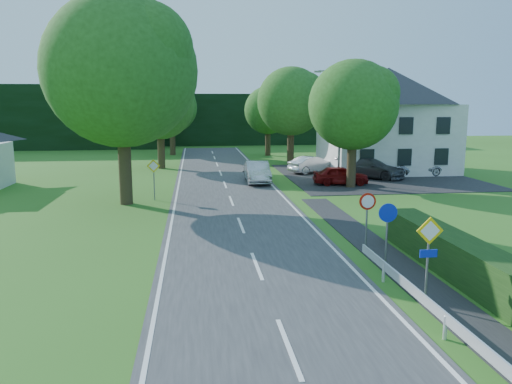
{
  "coord_description": "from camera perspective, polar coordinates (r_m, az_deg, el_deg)",
  "views": [
    {
      "loc": [
        -2.09,
        -4.66,
        5.64
      ],
      "look_at": [
        0.76,
        18.38,
        1.53
      ],
      "focal_mm": 35.0,
      "sensor_mm": 36.0,
      "label": 1
    }
  ],
  "objects": [
    {
      "name": "road",
      "position": [
        25.37,
        -2.16,
        -2.77
      ],
      "size": [
        7.0,
        80.0,
        0.04
      ],
      "primitive_type": "cube",
      "color": "#353537",
      "rests_on": "ground"
    },
    {
      "name": "parking_pad",
      "position": [
        40.59,
        13.33,
        1.8
      ],
      "size": [
        14.0,
        16.0,
        0.04
      ],
      "primitive_type": "cube",
      "color": "black",
      "rests_on": "ground"
    },
    {
      "name": "line_edge_left",
      "position": [
        25.31,
        -9.52,
        -2.88
      ],
      "size": [
        0.12,
        80.0,
        0.01
      ],
      "primitive_type": "cube",
      "color": "white",
      "rests_on": "road"
    },
    {
      "name": "line_edge_right",
      "position": [
        25.84,
        5.04,
        -2.51
      ],
      "size": [
        0.12,
        80.0,
        0.01
      ],
      "primitive_type": "cube",
      "color": "white",
      "rests_on": "road"
    },
    {
      "name": "line_centre",
      "position": [
        25.37,
        -2.16,
        -2.72
      ],
      "size": [
        0.12,
        80.0,
        0.01
      ],
      "primitive_type": null,
      "color": "white",
      "rests_on": "road"
    },
    {
      "name": "tree_main",
      "position": [
        28.92,
        -15.07,
        10.05
      ],
      "size": [
        9.4,
        9.4,
        11.64
      ],
      "primitive_type": null,
      "color": "#244D17",
      "rests_on": "ground"
    },
    {
      "name": "tree_left_far",
      "position": [
        44.77,
        -10.89,
        8.12
      ],
      "size": [
        7.0,
        7.0,
        8.58
      ],
      "primitive_type": null,
      "color": "#244D17",
      "rests_on": "ground"
    },
    {
      "name": "tree_right_far",
      "position": [
        47.54,
        4.01,
        8.69
      ],
      "size": [
        7.4,
        7.4,
        9.09
      ],
      "primitive_type": null,
      "color": "#244D17",
      "rests_on": "ground"
    },
    {
      "name": "tree_left_back",
      "position": [
        56.73,
        -9.59,
        8.27
      ],
      "size": [
        6.6,
        6.6,
        8.07
      ],
      "primitive_type": null,
      "color": "#244D17",
      "rests_on": "ground"
    },
    {
      "name": "tree_right_back",
      "position": [
        55.28,
        1.38,
        8.1
      ],
      "size": [
        6.2,
        6.2,
        7.56
      ],
      "primitive_type": null,
      "color": "#244D17",
      "rests_on": "ground"
    },
    {
      "name": "tree_right_mid",
      "position": [
        34.36,
        11.0,
        7.6
      ],
      "size": [
        7.0,
        7.0,
        8.58
      ],
      "primitive_type": null,
      "color": "#244D17",
      "rests_on": "ground"
    },
    {
      "name": "treeline_right",
      "position": [
        71.4,
        1.08,
        8.31
      ],
      "size": [
        30.0,
        5.0,
        7.0
      ],
      "primitive_type": "cube",
      "color": "black",
      "rests_on": "ground"
    },
    {
      "name": "house_white",
      "position": [
        43.74,
        14.68,
        8.09
      ],
      "size": [
        10.6,
        8.4,
        8.6
      ],
      "color": "silver",
      "rests_on": "ground"
    },
    {
      "name": "streetlight",
      "position": [
        36.13,
        9.36,
        8.03
      ],
      "size": [
        2.03,
        0.18,
        8.0
      ],
      "color": "slate",
      "rests_on": "ground"
    },
    {
      "name": "sign_priority_right",
      "position": [
        14.67,
        19.15,
        -5.72
      ],
      "size": [
        0.78,
        0.09,
        2.59
      ],
      "color": "slate",
      "rests_on": "ground"
    },
    {
      "name": "sign_roundabout",
      "position": [
        17.35,
        14.78,
        -3.52
      ],
      "size": [
        0.64,
        0.08,
        2.37
      ],
      "color": "slate",
      "rests_on": "ground"
    },
    {
      "name": "sign_speed_limit",
      "position": [
        19.15,
        12.6,
        -1.88
      ],
      "size": [
        0.64,
        0.11,
        2.37
      ],
      "color": "slate",
      "rests_on": "ground"
    },
    {
      "name": "sign_priority_left",
      "position": [
        29.99,
        -11.62,
        2.31
      ],
      "size": [
        0.78,
        0.09,
        2.44
      ],
      "color": "slate",
      "rests_on": "ground"
    },
    {
      "name": "moving_car",
      "position": [
        35.96,
        0.16,
        2.3
      ],
      "size": [
        1.74,
        4.66,
        1.52
      ],
      "primitive_type": "imported",
      "rotation": [
        0.0,
        0.0,
        -0.03
      ],
      "color": "#B7B7BC",
      "rests_on": "road"
    },
    {
      "name": "motorcycle",
      "position": [
        38.48,
        -1.19,
        2.45
      ],
      "size": [
        0.7,
        2.01,
        1.05
      ],
      "primitive_type": "imported",
      "rotation": [
        0.0,
        0.0,
        -0.0
      ],
      "color": "black",
      "rests_on": "road"
    },
    {
      "name": "parked_car_red",
      "position": [
        35.52,
        9.66,
        1.89
      ],
      "size": [
        4.0,
        1.94,
        1.32
      ],
      "primitive_type": "imported",
      "rotation": [
        0.0,
        0.0,
        1.47
      ],
      "color": "maroon",
      "rests_on": "parking_pad"
    },
    {
      "name": "parked_car_silver_a",
      "position": [
        41.32,
        6.49,
        3.14
      ],
      "size": [
        4.39,
        3.07,
        1.37
      ],
      "primitive_type": "imported",
      "rotation": [
        0.0,
        0.0,
        2.01
      ],
      "color": "#B5B5BA",
      "rests_on": "parking_pad"
    },
    {
      "name": "parked_car_grey",
      "position": [
        39.33,
        12.95,
        2.71
      ],
      "size": [
        5.27,
        5.14,
        1.52
      ],
      "primitive_type": "imported",
      "rotation": [
        0.0,
        0.0,
        0.82
      ],
      "color": "#45464A",
      "rests_on": "parking_pad"
    },
    {
      "name": "parked_car_silver_b",
      "position": [
        41.81,
        17.7,
        2.74
      ],
      "size": [
        4.6,
        2.16,
        1.27
      ],
      "primitive_type": "imported",
      "rotation": [
        0.0,
        0.0,
        1.58
      ],
      "color": "#AEADB4",
      "rests_on": "parking_pad"
    },
    {
      "name": "parasol",
      "position": [
        42.45,
        12.95,
        3.67
      ],
      "size": [
        2.85,
        2.88,
        2.17
      ],
      "primitive_type": "imported",
      "rotation": [
        0.0,
        0.0,
        -0.23
      ],
      "color": "red",
      "rests_on": "parking_pad"
    }
  ]
}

